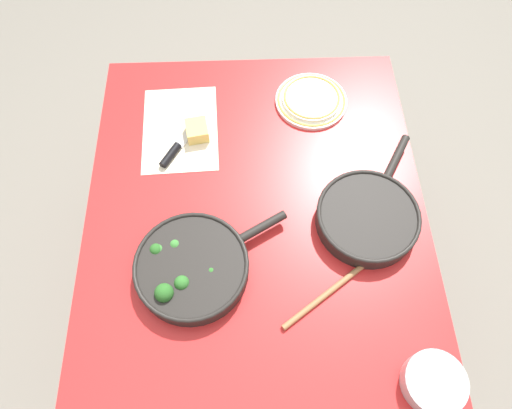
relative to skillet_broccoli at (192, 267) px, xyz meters
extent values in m
plane|color=slate|center=(0.18, -0.17, -0.77)|extent=(14.00, 14.00, 0.00)
cube|color=red|center=(0.18, -0.17, -0.05)|extent=(1.14, 0.95, 0.03)
cylinder|color=#BCBCC1|center=(0.69, -0.59, -0.42)|extent=(0.05, 0.05, 0.71)
cylinder|color=#BCBCC1|center=(0.69, 0.25, -0.42)|extent=(0.05, 0.05, 0.71)
cylinder|color=black|center=(0.00, 0.00, -0.01)|extent=(0.29, 0.29, 0.05)
torus|color=black|center=(0.00, 0.00, 0.02)|extent=(0.30, 0.30, 0.01)
cylinder|color=black|center=(0.11, -0.19, 0.01)|extent=(0.09, 0.13, 0.02)
cylinder|color=#205218|center=(-0.07, 0.06, -0.01)|extent=(0.02, 0.02, 0.03)
sphere|color=#286023|center=(-0.07, 0.06, 0.02)|extent=(0.05, 0.05, 0.05)
cylinder|color=#2C6823|center=(0.05, 0.09, -0.01)|extent=(0.01, 0.01, 0.02)
sphere|color=#387A33|center=(0.05, 0.09, 0.01)|extent=(0.03, 0.03, 0.03)
cylinder|color=#245B1C|center=(-0.02, -0.05, -0.01)|extent=(0.01, 0.01, 0.02)
sphere|color=#2D6B28|center=(-0.02, -0.05, 0.01)|extent=(0.03, 0.03, 0.03)
cylinder|color=#2C6823|center=(0.06, 0.05, -0.01)|extent=(0.01, 0.01, 0.02)
sphere|color=#387A33|center=(0.06, 0.05, 0.01)|extent=(0.03, 0.03, 0.03)
cylinder|color=#205218|center=(0.05, 0.09, -0.01)|extent=(0.01, 0.01, 0.02)
sphere|color=#286023|center=(0.05, 0.09, 0.01)|extent=(0.03, 0.03, 0.03)
cylinder|color=#245B1C|center=(-0.05, 0.02, -0.01)|extent=(0.01, 0.01, 0.02)
sphere|color=#2D6B28|center=(-0.05, 0.02, 0.01)|extent=(0.04, 0.04, 0.04)
cube|color=olive|center=(-0.09, -0.01, 0.00)|extent=(0.05, 0.05, 0.03)
cube|color=olive|center=(-0.02, 0.05, 0.00)|extent=(0.06, 0.05, 0.04)
cube|color=#9E703D|center=(0.04, -0.02, 0.00)|extent=(0.04, 0.04, 0.03)
cube|color=#AD7F4C|center=(-0.01, -0.08, 0.00)|extent=(0.05, 0.05, 0.04)
cube|color=#AD7F4C|center=(0.00, 0.01, 0.00)|extent=(0.04, 0.05, 0.03)
cube|color=#9E703D|center=(0.05, -0.07, 0.00)|extent=(0.06, 0.05, 0.04)
cylinder|color=black|center=(0.13, -0.47, -0.01)|extent=(0.28, 0.28, 0.05)
torus|color=black|center=(0.13, -0.47, 0.02)|extent=(0.28, 0.28, 0.01)
cylinder|color=black|center=(0.31, -0.58, 0.01)|extent=(0.15, 0.10, 0.02)
cylinder|color=#EAD170|center=(0.13, -0.47, -0.01)|extent=(0.23, 0.23, 0.02)
cylinder|color=#996B42|center=(-0.06, -0.36, -0.02)|extent=(0.20, 0.28, 0.02)
ellipsoid|color=#996B42|center=(0.04, -0.51, -0.02)|extent=(0.07, 0.08, 0.02)
cube|color=beige|center=(0.47, 0.05, -0.03)|extent=(0.33, 0.24, 0.00)
cube|color=silver|center=(0.46, 0.02, -0.03)|extent=(0.13, 0.09, 0.01)
cylinder|color=black|center=(0.36, 0.08, -0.02)|extent=(0.09, 0.06, 0.02)
cube|color=#E0C15B|center=(0.44, 0.00, -0.01)|extent=(0.08, 0.08, 0.04)
cylinder|color=white|center=(0.56, -0.36, -0.02)|extent=(0.23, 0.23, 0.01)
torus|color=gold|center=(0.56, -0.36, -0.02)|extent=(0.22, 0.22, 0.01)
cylinder|color=white|center=(0.56, -0.36, -0.01)|extent=(0.19, 0.19, 0.01)
torus|color=gold|center=(0.56, -0.36, -0.01)|extent=(0.18, 0.18, 0.01)
cylinder|color=#B7B7BC|center=(-0.30, -0.56, -0.01)|extent=(0.14, 0.14, 0.05)
camera|label=1|loc=(-0.41, -0.15, 1.11)|focal=32.00mm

